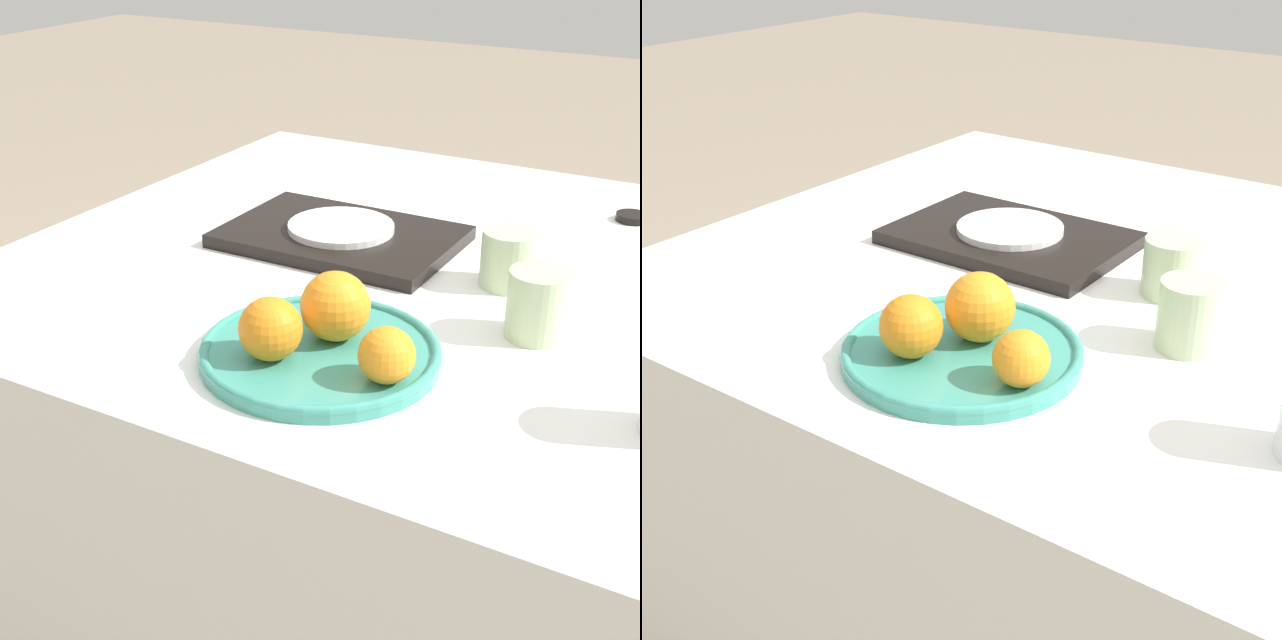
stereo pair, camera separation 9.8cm
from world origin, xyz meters
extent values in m
cube|color=white|center=(0.00, 0.00, 0.36)|extent=(1.43, 1.05, 0.71)
cylinder|color=teal|center=(-0.14, -0.32, 0.72)|extent=(0.27, 0.27, 0.01)
torus|color=teal|center=(-0.14, -0.32, 0.72)|extent=(0.27, 0.27, 0.01)
sphere|color=orange|center=(-0.18, -0.36, 0.76)|extent=(0.07, 0.07, 0.07)
sphere|color=orange|center=(-0.14, -0.28, 0.76)|extent=(0.08, 0.08, 0.08)
sphere|color=orange|center=(-0.04, -0.34, 0.76)|extent=(0.06, 0.06, 0.06)
cube|color=black|center=(-0.29, 0.01, 0.72)|extent=(0.34, 0.23, 0.02)
cylinder|color=white|center=(-0.29, 0.01, 0.74)|extent=(0.16, 0.16, 0.01)
cylinder|color=#B7CC9E|center=(-0.02, -0.02, 0.75)|extent=(0.08, 0.08, 0.08)
cylinder|color=#B7CC9E|center=(0.05, -0.14, 0.75)|extent=(0.07, 0.07, 0.08)
cylinder|color=black|center=(0.07, 0.32, 0.72)|extent=(0.05, 0.05, 0.01)
camera|label=1|loc=(0.30, -1.08, 1.20)|focal=50.00mm
camera|label=2|loc=(0.38, -1.03, 1.20)|focal=50.00mm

